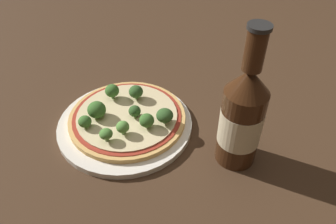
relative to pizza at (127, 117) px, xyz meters
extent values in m
plane|color=#3D2819|center=(0.01, 0.00, -0.02)|extent=(3.00, 3.00, 0.00)
cylinder|color=silver|center=(0.00, -0.01, -0.01)|extent=(0.26, 0.26, 0.01)
cylinder|color=tan|center=(0.00, 0.00, 0.00)|extent=(0.23, 0.23, 0.01)
cylinder|color=maroon|center=(0.00, 0.00, 0.00)|extent=(0.21, 0.21, 0.00)
cylinder|color=beige|center=(0.00, 0.00, 0.01)|extent=(0.20, 0.20, 0.00)
cylinder|color=#6B8E51|center=(-0.01, -0.08, 0.01)|extent=(0.01, 0.01, 0.01)
ellipsoid|color=#386628|center=(-0.01, -0.08, 0.02)|extent=(0.02, 0.02, 0.02)
cylinder|color=#6B8E51|center=(-0.03, -0.05, 0.01)|extent=(0.01, 0.01, 0.01)
ellipsoid|color=#386628|center=(-0.03, -0.05, 0.02)|extent=(0.04, 0.04, 0.03)
cylinder|color=#6B8E51|center=(0.04, -0.03, 0.01)|extent=(0.01, 0.01, 0.01)
ellipsoid|color=#568E3D|center=(0.04, -0.03, 0.02)|extent=(0.02, 0.02, 0.02)
cylinder|color=#6B8E51|center=(0.05, 0.01, 0.01)|extent=(0.01, 0.01, 0.01)
ellipsoid|color=#386628|center=(0.05, 0.01, 0.02)|extent=(0.03, 0.03, 0.02)
cylinder|color=#6B8E51|center=(0.01, 0.01, 0.01)|extent=(0.01, 0.01, 0.01)
ellipsoid|color=#2D5123|center=(0.01, 0.01, 0.02)|extent=(0.02, 0.02, 0.02)
cylinder|color=#6B8E51|center=(0.06, 0.05, 0.01)|extent=(0.01, 0.01, 0.01)
ellipsoid|color=#2D5123|center=(0.06, 0.05, 0.03)|extent=(0.03, 0.03, 0.02)
cylinder|color=#6B8E51|center=(-0.03, 0.04, 0.01)|extent=(0.01, 0.01, 0.01)
ellipsoid|color=#2D5123|center=(-0.03, 0.04, 0.02)|extent=(0.03, 0.03, 0.02)
cylinder|color=#6B8E51|center=(-0.06, 0.00, 0.01)|extent=(0.01, 0.01, 0.01)
ellipsoid|color=#386628|center=(-0.06, 0.00, 0.03)|extent=(0.03, 0.03, 0.03)
cylinder|color=#6B8E51|center=(0.04, -0.06, 0.01)|extent=(0.01, 0.01, 0.01)
ellipsoid|color=#477A33|center=(0.04, -0.06, 0.02)|extent=(0.02, 0.02, 0.02)
cylinder|color=#381E0F|center=(0.18, 0.12, 0.05)|extent=(0.07, 0.07, 0.14)
cylinder|color=#C6B793|center=(0.18, 0.12, 0.06)|extent=(0.07, 0.07, 0.07)
cone|color=#381E0F|center=(0.18, 0.12, 0.15)|extent=(0.07, 0.07, 0.04)
cylinder|color=#381E0F|center=(0.18, 0.12, 0.20)|extent=(0.03, 0.03, 0.06)
cylinder|color=black|center=(0.18, 0.12, 0.23)|extent=(0.03, 0.03, 0.01)
camera|label=1|loc=(0.44, -0.20, 0.43)|focal=35.00mm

